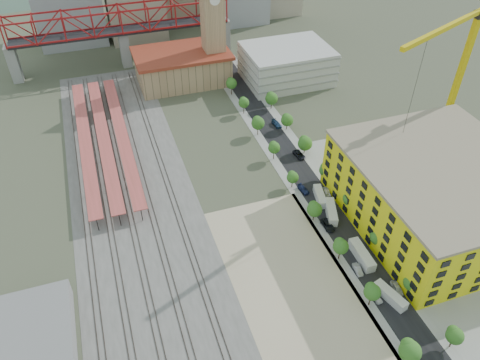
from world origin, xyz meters
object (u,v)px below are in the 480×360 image
object	(u,v)px
tower_crane	(460,59)
site_trailer_b	(362,255)
site_trailer_d	(320,196)
clock_tower	(212,11)
construction_building	(439,193)
site_trailer_a	(390,296)
car_0	(376,297)
site_trailer_c	(331,212)

from	to	relation	value
tower_crane	site_trailer_b	xyz separation A→B (m)	(-44.80, -32.82, -32.44)
site_trailer_d	clock_tower	bearing A→B (deg)	108.03
construction_building	tower_crane	size ratio (longest dim) A/B	0.92
clock_tower	tower_crane	size ratio (longest dim) A/B	0.95
clock_tower	site_trailer_a	world-z (taller)	clock_tower
tower_crane	site_trailer_a	xyz separation A→B (m)	(-44.80, -46.01, -32.60)
construction_building	site_trailer_b	size ratio (longest dim) A/B	5.02
car_0	site_trailer_b	bearing A→B (deg)	72.50
tower_crane	car_0	size ratio (longest dim) A/B	13.96
site_trailer_b	clock_tower	bearing A→B (deg)	96.05
construction_building	site_trailer_c	size ratio (longest dim) A/B	5.28
tower_crane	construction_building	bearing A→B (deg)	-125.91
site_trailer_a	car_0	xyz separation A→B (m)	(-3.00, 1.09, -0.55)
site_trailer_d	car_0	size ratio (longest dim) A/B	2.21
tower_crane	site_trailer_b	distance (m)	64.31
site_trailer_a	site_trailer_d	xyz separation A→B (m)	(0.00, 37.27, -0.03)
site_trailer_c	site_trailer_d	xyz separation A→B (m)	(0.00, 7.09, -0.12)
site_trailer_c	clock_tower	bearing A→B (deg)	114.72
tower_crane	site_trailer_d	size ratio (longest dim) A/B	6.31
clock_tower	site_trailer_b	bearing A→B (deg)	-85.72
car_0	tower_crane	bearing A→B (deg)	39.64
clock_tower	tower_crane	bearing A→B (deg)	-54.50
construction_building	site_trailer_b	world-z (taller)	construction_building
site_trailer_c	site_trailer_d	size ratio (longest dim) A/B	1.10
site_trailer_a	site_trailer_d	world-z (taller)	site_trailer_a
clock_tower	site_trailer_b	distance (m)	110.57
construction_building	tower_crane	bearing A→B (deg)	54.09
site_trailer_b	site_trailer_c	distance (m)	16.98
clock_tower	car_0	size ratio (longest dim) A/B	13.24
site_trailer_d	site_trailer_a	bearing A→B (deg)	-77.49
clock_tower	site_trailer_d	bearing A→B (deg)	-84.48
site_trailer_b	site_trailer_c	size ratio (longest dim) A/B	1.05
clock_tower	site_trailer_c	distance (m)	94.28
clock_tower	car_0	distance (m)	122.31
tower_crane	site_trailer_c	bearing A→B (deg)	-160.53
clock_tower	construction_building	xyz separation A→B (m)	(34.00, -99.99, -19.29)
construction_building	site_trailer_d	size ratio (longest dim) A/B	5.83
clock_tower	tower_crane	world-z (taller)	tower_crane
construction_building	car_0	xyz separation A→B (m)	(-29.00, -18.96, -8.74)
site_trailer_a	car_0	distance (m)	3.24
tower_crane	site_trailer_c	distance (m)	57.57
construction_building	site_trailer_b	xyz separation A→B (m)	(-26.00, -6.85, -8.03)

